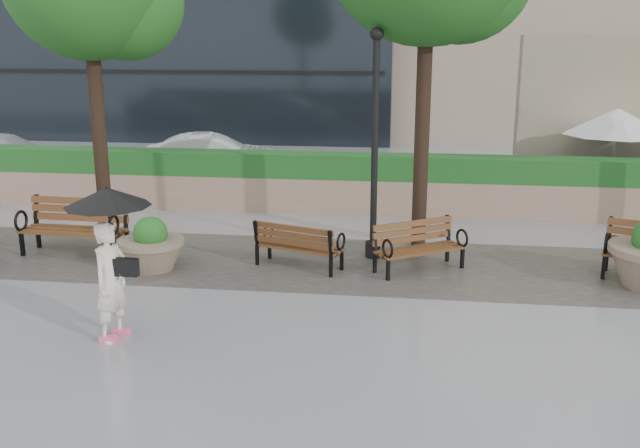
# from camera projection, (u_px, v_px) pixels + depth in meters

# --- Properties ---
(ground) EXTENTS (100.00, 100.00, 0.00)m
(ground) POSITION_uv_depth(u_px,v_px,m) (272.00, 327.00, 9.99)
(ground) COLOR gray
(ground) RESTS_ON ground
(cobble_strip) EXTENTS (28.00, 3.20, 0.01)m
(cobble_strip) POSITION_uv_depth(u_px,v_px,m) (305.00, 262.00, 12.86)
(cobble_strip) COLOR #383330
(cobble_strip) RESTS_ON ground
(hedge_wall) EXTENTS (24.00, 0.80, 1.35)m
(hedge_wall) POSITION_uv_depth(u_px,v_px,m) (331.00, 183.00, 16.53)
(hedge_wall) COLOR #9C7D64
(hedge_wall) RESTS_ON ground
(asphalt_street) EXTENTS (40.00, 7.00, 0.00)m
(asphalt_street) POSITION_uv_depth(u_px,v_px,m) (347.00, 178.00, 20.53)
(asphalt_street) COLOR black
(asphalt_street) RESTS_ON ground
(bench_1) EXTENTS (1.97, 0.87, 1.04)m
(bench_1) POSITION_uv_depth(u_px,v_px,m) (75.00, 239.00, 13.26)
(bench_1) COLOR #5A2D1A
(bench_1) RESTS_ON ground
(bench_2) EXTENTS (1.64, 1.08, 0.82)m
(bench_2) POSITION_uv_depth(u_px,v_px,m) (299.00, 255.00, 12.50)
(bench_2) COLOR #5A2D1A
(bench_2) RESTS_ON ground
(bench_3) EXTENTS (1.67, 1.40, 0.85)m
(bench_3) POSITION_uv_depth(u_px,v_px,m) (419.00, 257.00, 12.35)
(bench_3) COLOR #5A2D1A
(bench_3) RESTS_ON ground
(planter_left) EXTENTS (1.14, 1.14, 0.96)m
(planter_left) POSITION_uv_depth(u_px,v_px,m) (151.00, 249.00, 12.37)
(planter_left) COLOR #7F6B56
(planter_left) RESTS_ON ground
(lamppost) EXTENTS (0.28, 0.28, 4.12)m
(lamppost) POSITION_uv_depth(u_px,v_px,m) (374.00, 160.00, 12.71)
(lamppost) COLOR black
(lamppost) RESTS_ON ground
(patio_umb_white) EXTENTS (2.50, 2.50, 2.30)m
(patio_umb_white) POSITION_uv_depth(u_px,v_px,m) (617.00, 122.00, 16.82)
(patio_umb_white) COLOR black
(patio_umb_white) RESTS_ON ground
(car_left) EXTENTS (4.52, 2.44, 1.24)m
(car_left) POSITION_uv_depth(u_px,v_px,m) (3.00, 156.00, 20.59)
(car_left) COLOR silver
(car_left) RESTS_ON ground
(car_right) EXTENTS (4.05, 2.00, 1.28)m
(car_right) POSITION_uv_depth(u_px,v_px,m) (212.00, 157.00, 20.32)
(car_right) COLOR silver
(car_right) RESTS_ON ground
(pedestrian) EXTENTS (1.13, 1.13, 2.07)m
(pedestrian) POSITION_uv_depth(u_px,v_px,m) (110.00, 249.00, 9.33)
(pedestrian) COLOR silver
(pedestrian) RESTS_ON ground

